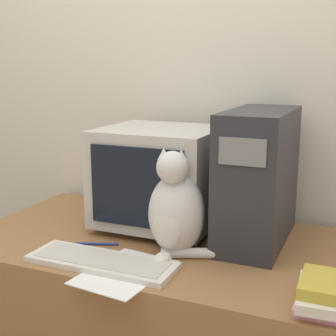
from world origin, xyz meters
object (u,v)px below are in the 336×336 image
crt_monitor (160,177)px  computer_tower (258,177)px  keyboard (102,262)px  book_stack (325,294)px  pen (97,244)px  cat (176,211)px

crt_monitor → computer_tower: 0.37m
keyboard → book_stack: bearing=-0.2°
crt_monitor → pen: crt_monitor is taller
keyboard → cat: (0.17, 0.18, 0.13)m
cat → book_stack: bearing=-18.9°
computer_tower → crt_monitor: bearing=-179.1°
keyboard → book_stack: size_ratio=2.18×
computer_tower → keyboard: size_ratio=0.98×
cat → book_stack: cat is taller
crt_monitor → cat: bearing=-54.7°
pen → cat: bearing=9.1°
cat → crt_monitor: bearing=126.7°
keyboard → pen: 0.16m
computer_tower → pen: computer_tower is taller
crt_monitor → book_stack: (0.63, -0.39, -0.16)m
crt_monitor → book_stack: crt_monitor is taller
computer_tower → cat: 0.32m
computer_tower → pen: size_ratio=3.20×
crt_monitor → keyboard: size_ratio=0.90×
crt_monitor → computer_tower: (0.37, 0.01, 0.03)m
keyboard → computer_tower: bearing=45.6°
crt_monitor → keyboard: crt_monitor is taller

